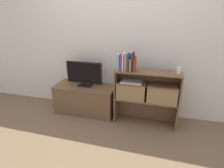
# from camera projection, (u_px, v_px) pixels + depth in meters

# --- Properties ---
(ground_plane) EXTENTS (16.00, 16.00, 0.00)m
(ground_plane) POSITION_uv_depth(u_px,v_px,m) (110.00, 122.00, 2.72)
(ground_plane) COLOR brown
(wall_back) EXTENTS (10.00, 0.05, 2.40)m
(wall_back) POSITION_uv_depth(u_px,v_px,m) (118.00, 39.00, 2.71)
(wall_back) COLOR silver
(wall_back) RESTS_ON ground_plane
(tv_stand) EXTENTS (1.00, 0.46, 0.47)m
(tv_stand) POSITION_uv_depth(u_px,v_px,m) (86.00, 99.00, 2.95)
(tv_stand) COLOR brown
(tv_stand) RESTS_ON ground_plane
(tv) EXTENTS (0.59, 0.14, 0.40)m
(tv) POSITION_uv_depth(u_px,v_px,m) (84.00, 73.00, 2.78)
(tv) COLOR black
(tv) RESTS_ON tv_stand
(bookshelf_lower_tier) EXTENTS (0.91, 0.27, 0.40)m
(bookshelf_lower_tier) POSITION_uv_depth(u_px,v_px,m) (146.00, 106.00, 2.67)
(bookshelf_lower_tier) COLOR brown
(bookshelf_lower_tier) RESTS_ON ground_plane
(bookshelf_upper_tier) EXTENTS (0.91, 0.27, 0.43)m
(bookshelf_upper_tier) POSITION_uv_depth(u_px,v_px,m) (148.00, 81.00, 2.52)
(bookshelf_upper_tier) COLOR brown
(bookshelf_upper_tier) RESTS_ON bookshelf_lower_tier
(book_skyblue) EXTENTS (0.03, 0.15, 0.22)m
(book_skyblue) POSITION_uv_depth(u_px,v_px,m) (119.00, 62.00, 2.44)
(book_skyblue) COLOR #709ECC
(book_skyblue) RESTS_ON bookshelf_upper_tier
(book_plum) EXTENTS (0.03, 0.16, 0.23)m
(book_plum) POSITION_uv_depth(u_px,v_px,m) (121.00, 62.00, 2.43)
(book_plum) COLOR #6B2D66
(book_plum) RESTS_ON bookshelf_upper_tier
(book_ivory) EXTENTS (0.02, 0.16, 0.25)m
(book_ivory) POSITION_uv_depth(u_px,v_px,m) (124.00, 62.00, 2.42)
(book_ivory) COLOR silver
(book_ivory) RESTS_ON bookshelf_upper_tier
(book_tan) EXTENTS (0.03, 0.13, 0.25)m
(book_tan) POSITION_uv_depth(u_px,v_px,m) (126.00, 62.00, 2.41)
(book_tan) COLOR tan
(book_tan) RESTS_ON bookshelf_upper_tier
(book_navy) EXTENTS (0.03, 0.16, 0.23)m
(book_navy) POSITION_uv_depth(u_px,v_px,m) (129.00, 62.00, 2.41)
(book_navy) COLOR navy
(book_navy) RESTS_ON bookshelf_upper_tier
(book_mustard) EXTENTS (0.02, 0.14, 0.17)m
(book_mustard) POSITION_uv_depth(u_px,v_px,m) (131.00, 65.00, 2.41)
(book_mustard) COLOR gold
(book_mustard) RESTS_ON bookshelf_upper_tier
(book_charcoal) EXTENTS (0.03, 0.13, 0.25)m
(book_charcoal) POSITION_uv_depth(u_px,v_px,m) (133.00, 62.00, 2.39)
(book_charcoal) COLOR #232328
(book_charcoal) RESTS_ON bookshelf_upper_tier
(book_crimson) EXTENTS (0.02, 0.15, 0.20)m
(book_crimson) POSITION_uv_depth(u_px,v_px,m) (135.00, 64.00, 2.39)
(book_crimson) COLOR #B22328
(book_crimson) RESTS_ON bookshelf_upper_tier
(baby_monitor) EXTENTS (0.05, 0.04, 0.12)m
(baby_monitor) POSITION_uv_depth(u_px,v_px,m) (179.00, 70.00, 2.30)
(baby_monitor) COLOR white
(baby_monitor) RESTS_ON bookshelf_upper_tier
(storage_basket_left) EXTENTS (0.41, 0.24, 0.25)m
(storage_basket_left) POSITION_uv_depth(u_px,v_px,m) (131.00, 89.00, 2.56)
(storage_basket_left) COLOR #937047
(storage_basket_left) RESTS_ON bookshelf_lower_tier
(storage_basket_right) EXTENTS (0.41, 0.24, 0.25)m
(storage_basket_right) POSITION_uv_depth(u_px,v_px,m) (162.00, 93.00, 2.45)
(storage_basket_right) COLOR #937047
(storage_basket_right) RESTS_ON bookshelf_lower_tier
(laptop) EXTENTS (0.30, 0.21, 0.02)m
(laptop) POSITION_uv_depth(u_px,v_px,m) (132.00, 81.00, 2.51)
(laptop) COLOR #BCBCC1
(laptop) RESTS_ON storage_basket_left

